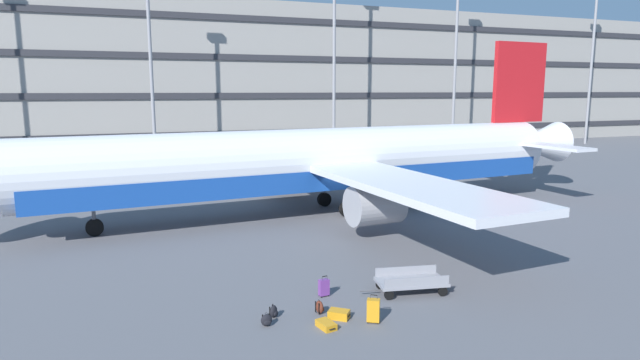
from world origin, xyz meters
The scene contains 15 objects.
ground_plane centered at (0.00, 0.00, 0.00)m, with size 600.00×600.00×0.00m, color #5B5B60.
terminal_structure centered at (0.00, 47.72, 9.20)m, with size 164.30×22.16×18.40m.
airliner centered at (-0.62, 1.78, 3.19)m, with size 39.82×32.19×10.96m.
light_mast_center_left centered at (-8.97, 29.48, 12.51)m, with size 1.80×0.50×21.65m.
light_mast_center_right centered at (11.20, 29.48, 15.00)m, with size 1.80×0.50×26.49m.
light_mast_right centered at (27.56, 29.48, 14.13)m, with size 1.80×0.50×24.80m.
light_mast_far_right centered at (49.86, 29.48, 14.26)m, with size 1.80×0.50×25.05m.
suitcase_teal centered at (-5.57, -13.21, 0.14)m, with size 0.82×0.78×0.28m.
suitcase_scuffed centered at (-4.63, -13.90, 0.43)m, with size 0.50×0.45×0.93m.
suitcase_purple centered at (-6.25, -13.77, 0.11)m, with size 0.55×0.79×0.22m.
suitcase_large centered at (-5.36, -11.22, 0.35)m, with size 0.40×0.26×0.81m.
backpack_black centered at (-7.61, -12.39, 0.21)m, with size 0.38×0.38×0.48m.
backpack_navy centered at (-8.01, -12.95, 0.19)m, with size 0.39×0.26×0.45m.
backpack_small centered at (-6.04, -12.62, 0.22)m, with size 0.31×0.41×0.51m.
baggage_cart centered at (-2.13, -12.00, 0.43)m, with size 3.37×1.74×0.82m.
Camera 1 is at (-12.04, -28.91, 7.58)m, focal length 30.03 mm.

